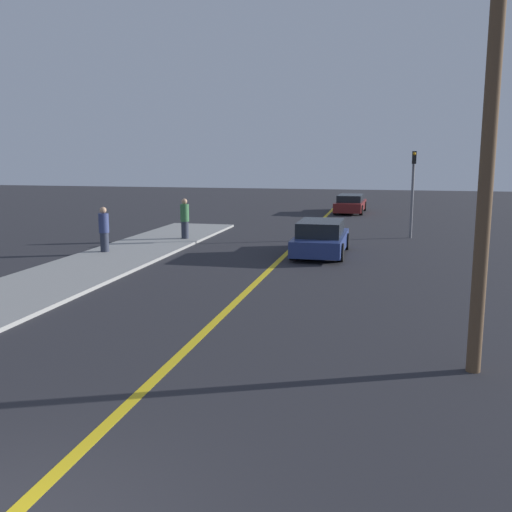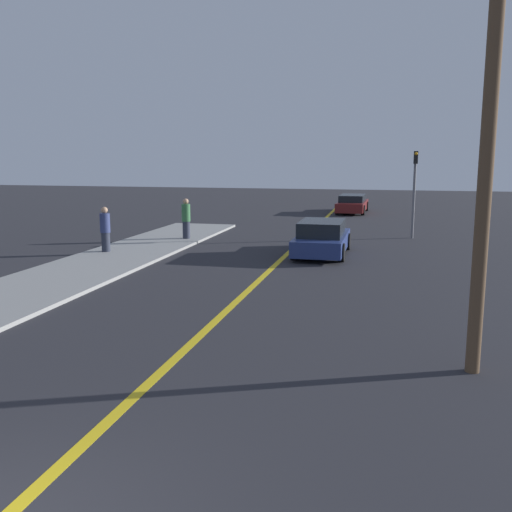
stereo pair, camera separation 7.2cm
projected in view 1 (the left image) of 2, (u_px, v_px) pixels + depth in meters
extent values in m
cube|color=gold|center=(290.00, 250.00, 22.42)|extent=(0.20, 60.00, 0.01)
cube|color=gray|center=(83.00, 269.00, 18.29)|extent=(3.30, 24.77, 0.11)
cube|color=navy|center=(321.00, 242.00, 21.34)|extent=(1.78, 4.31, 0.58)
cube|color=black|center=(321.00, 228.00, 21.04)|extent=(1.56, 2.37, 0.54)
cylinder|color=black|center=(304.00, 240.00, 22.83)|extent=(0.22, 0.65, 0.65)
cylinder|color=black|center=(346.00, 241.00, 22.46)|extent=(0.22, 0.65, 0.65)
cylinder|color=black|center=(293.00, 251.00, 20.27)|extent=(0.22, 0.65, 0.65)
cylinder|color=black|center=(340.00, 252.00, 19.90)|extent=(0.22, 0.65, 0.65)
cube|color=maroon|center=(350.00, 206.00, 37.14)|extent=(1.86, 4.82, 0.57)
cube|color=black|center=(350.00, 198.00, 36.83)|extent=(1.58, 2.67, 0.43)
cylinder|color=black|center=(340.00, 206.00, 38.78)|extent=(0.24, 0.63, 0.63)
cylinder|color=black|center=(365.00, 206.00, 38.38)|extent=(0.24, 0.63, 0.63)
cylinder|color=black|center=(335.00, 210.00, 35.96)|extent=(0.24, 0.63, 0.63)
cylinder|color=black|center=(361.00, 210.00, 35.56)|extent=(0.24, 0.63, 0.63)
cylinder|color=#282D3D|center=(105.00, 242.00, 21.36)|extent=(0.32, 0.32, 0.72)
cylinder|color=navy|center=(104.00, 223.00, 21.23)|extent=(0.37, 0.37, 0.72)
sphere|color=tan|center=(103.00, 210.00, 21.15)|extent=(0.24, 0.24, 0.24)
cylinder|color=#282D3D|center=(185.00, 230.00, 24.76)|extent=(0.32, 0.32, 0.75)
cylinder|color=#336B3D|center=(185.00, 213.00, 24.63)|extent=(0.37, 0.37, 0.75)
sphere|color=tan|center=(184.00, 201.00, 24.55)|extent=(0.24, 0.24, 0.24)
cylinder|color=slate|center=(412.00, 195.00, 25.38)|extent=(0.12, 0.12, 3.86)
cube|color=black|center=(414.00, 157.00, 24.92)|extent=(0.18, 0.18, 0.55)
sphere|color=orange|center=(415.00, 154.00, 24.81)|extent=(0.14, 0.14, 0.14)
cylinder|color=brown|center=(485.00, 192.00, 9.27)|extent=(0.24, 0.24, 6.13)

